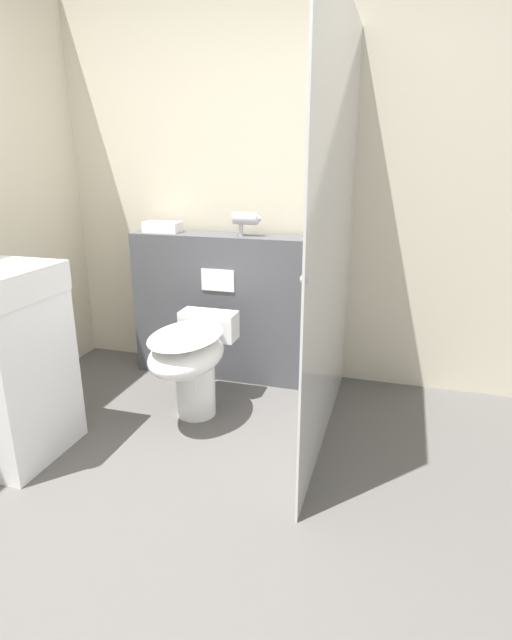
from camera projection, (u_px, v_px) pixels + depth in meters
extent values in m
plane|color=#565451|center=(110.00, 587.00, 1.75)|extent=(12.00, 12.00, 0.00)
cube|color=beige|center=(266.00, 188.00, 3.22)|extent=(8.00, 0.06, 2.50)
cube|color=#4C4C51|center=(225.00, 307.00, 3.34)|extent=(1.23, 0.24, 0.97)
cube|color=white|center=(218.00, 280.00, 3.16)|extent=(0.22, 0.01, 0.14)
cube|color=silver|center=(334.00, 238.00, 2.41)|extent=(0.01, 1.50, 2.13)
sphere|color=#B2B2B7|center=(305.00, 279.00, 1.77)|extent=(0.04, 0.04, 0.04)
cylinder|color=white|center=(195.00, 383.00, 2.88)|extent=(0.23, 0.23, 0.39)
ellipsoid|color=white|center=(187.00, 354.00, 2.72)|extent=(0.38, 0.56, 0.20)
ellipsoid|color=white|center=(186.00, 335.00, 2.69)|extent=(0.37, 0.55, 0.02)
cube|color=white|center=(209.00, 325.00, 3.00)|extent=(0.34, 0.15, 0.17)
cylinder|color=#B7B7BC|center=(246.00, 218.00, 3.11)|extent=(0.15, 0.08, 0.08)
cone|color=#B7B7BC|center=(260.00, 219.00, 3.09)|extent=(0.03, 0.07, 0.07)
cylinder|color=#B7B7BC|center=(241.00, 228.00, 3.14)|extent=(0.03, 0.03, 0.10)
cube|color=white|center=(162.00, 227.00, 3.30)|extent=(0.24, 0.12, 0.07)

